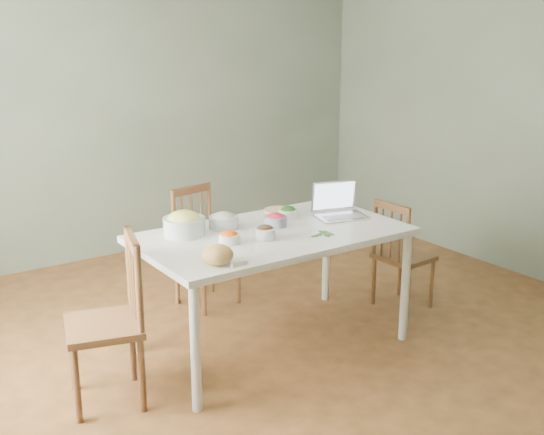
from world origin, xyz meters
TOP-DOWN VIEW (x-y plane):
  - floor at (0.00, 0.00)m, footprint 5.00×5.00m
  - wall_back at (0.00, 2.50)m, footprint 5.00×0.00m
  - wall_right at (2.50, 0.00)m, footprint 0.00×5.00m
  - dining_table at (-0.16, 0.00)m, footprint 1.79×1.00m
  - chair_far at (-0.16, 0.91)m, footprint 0.48×0.47m
  - chair_left at (-1.38, -0.04)m, footprint 0.53×0.55m
  - chair_right at (1.10, -0.00)m, footprint 0.39×0.41m
  - bread_boule at (-0.78, -0.35)m, footprint 0.22×0.22m
  - butter_stick at (-0.69, -0.44)m, footprint 0.10×0.03m
  - bowl_squash at (-0.68, 0.27)m, footprint 0.33×0.33m
  - bowl_carrot at (-0.52, -0.04)m, footprint 0.17×0.17m
  - bowl_onion at (-0.38, 0.26)m, footprint 0.21×0.21m
  - bowl_mushroom at (-0.28, -0.10)m, footprint 0.18×0.18m
  - bowl_redpep at (-0.07, 0.09)m, footprint 0.17×0.17m
  - bowl_broccoli at (0.12, 0.21)m, footprint 0.18×0.18m
  - flatbread at (0.16, 0.38)m, footprint 0.25×0.25m
  - basil_bunch at (0.07, -0.24)m, footprint 0.19×0.19m
  - laptop at (0.45, 0.00)m, footprint 0.41×0.36m

SIDE VIEW (x-z plane):
  - floor at x=0.00m, z-range 0.00..0.00m
  - dining_table at x=-0.16m, z-range 0.00..0.84m
  - chair_right at x=1.10m, z-range 0.00..0.87m
  - chair_far at x=-0.16m, z-range 0.00..0.94m
  - chair_left at x=-1.38m, z-range 0.00..1.02m
  - flatbread at x=0.16m, z-range 0.84..0.86m
  - basil_bunch at x=0.07m, z-range 0.84..0.86m
  - butter_stick at x=-0.69m, z-range 0.84..0.86m
  - bowl_carrot at x=-0.52m, z-range 0.84..0.92m
  - bowl_broccoli at x=0.12m, z-range 0.84..0.92m
  - bowl_mushroom at x=-0.28m, z-range 0.84..0.93m
  - bowl_redpep at x=-0.07m, z-range 0.84..0.93m
  - bowl_onion at x=-0.38m, z-range 0.84..0.95m
  - bread_boule at x=-0.78m, z-range 0.84..0.96m
  - bowl_squash at x=-0.68m, z-range 0.84..1.00m
  - laptop at x=0.45m, z-range 0.84..1.08m
  - wall_back at x=0.00m, z-range 0.00..2.70m
  - wall_right at x=2.50m, z-range 0.00..2.70m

